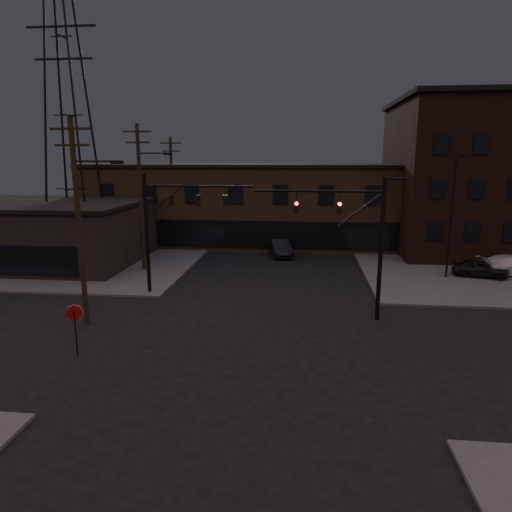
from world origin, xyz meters
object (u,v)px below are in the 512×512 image
at_px(parked_car_lot_a, 480,268).
at_px(parked_car_lot_b, 512,265).
at_px(traffic_signal_far, 165,220).
at_px(traffic_signal_near, 360,233).
at_px(stop_sign, 75,318).
at_px(car_crossing, 280,248).

xyz_separation_m(parked_car_lot_a, parked_car_lot_b, (2.70, 1.01, 0.09)).
distance_m(traffic_signal_far, parked_car_lot_b, 26.30).
bearing_deg(parked_car_lot_b, traffic_signal_far, 87.04).
xyz_separation_m(traffic_signal_near, stop_sign, (-13.36, -6.49, -3.09)).
xyz_separation_m(traffic_signal_near, traffic_signal_far, (-12.07, 3.50, 0.08)).
xyz_separation_m(traffic_signal_near, car_crossing, (-5.31, 16.44, -4.16)).
bearing_deg(traffic_signal_far, traffic_signal_near, -16.17).
xyz_separation_m(traffic_signal_near, parked_car_lot_a, (10.15, 9.82, -4.12)).
relative_size(parked_car_lot_b, car_crossing, 1.10).
bearing_deg(traffic_signal_near, parked_car_lot_a, 44.04).
distance_m(traffic_signal_near, parked_car_lot_b, 17.27).
bearing_deg(stop_sign, car_crossing, 70.66).
height_order(traffic_signal_far, car_crossing, traffic_signal_far).
relative_size(traffic_signal_far, stop_sign, 3.23).
bearing_deg(traffic_signal_near, traffic_signal_far, 163.83).
xyz_separation_m(traffic_signal_far, parked_car_lot_a, (22.22, 6.32, -4.20)).
distance_m(stop_sign, parked_car_lot_b, 31.42).
height_order(parked_car_lot_a, parked_car_lot_b, parked_car_lot_b).
relative_size(traffic_signal_near, traffic_signal_far, 1.00).
relative_size(stop_sign, parked_car_lot_b, 0.48).
relative_size(traffic_signal_near, parked_car_lot_b, 1.54).
bearing_deg(parked_car_lot_a, car_crossing, 82.22).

